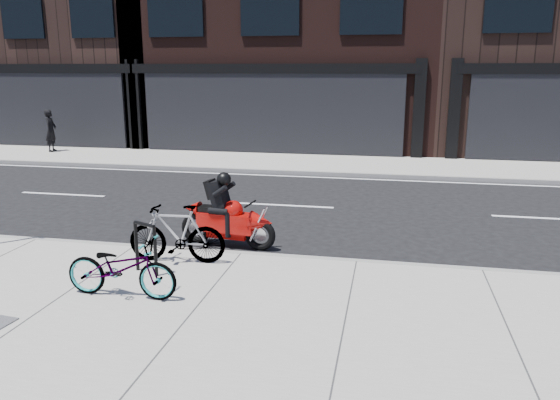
% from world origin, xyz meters
% --- Properties ---
extents(ground, '(120.00, 120.00, 0.00)m').
position_xyz_m(ground, '(0.00, 0.00, 0.00)').
color(ground, black).
rests_on(ground, ground).
extents(sidewalk_near, '(60.00, 6.00, 0.13)m').
position_xyz_m(sidewalk_near, '(0.00, -5.00, 0.07)').
color(sidewalk_near, gray).
rests_on(sidewalk_near, ground).
extents(sidewalk_far, '(60.00, 3.50, 0.13)m').
position_xyz_m(sidewalk_far, '(0.00, 7.75, 0.07)').
color(sidewalk_far, gray).
rests_on(sidewalk_far, ground).
extents(building_midwest, '(10.00, 10.00, 12.00)m').
position_xyz_m(building_midwest, '(-12.00, 14.50, 6.00)').
color(building_midwest, black).
rests_on(building_midwest, ground).
extents(bike_rack, '(0.45, 0.23, 0.82)m').
position_xyz_m(bike_rack, '(-1.20, -3.17, 0.61)').
color(bike_rack, black).
rests_on(bike_rack, sidewalk_near).
extents(bicycle_front, '(1.63, 0.58, 0.86)m').
position_xyz_m(bicycle_front, '(-1.14, -4.09, 0.56)').
color(bicycle_front, gray).
rests_on(bicycle_front, sidewalk_near).
extents(bicycle_rear, '(1.66, 0.57, 0.98)m').
position_xyz_m(bicycle_rear, '(-0.92, -2.60, 0.62)').
color(bicycle_rear, gray).
rests_on(bicycle_rear, sidewalk_near).
extents(motorcycle, '(1.91, 0.62, 1.43)m').
position_xyz_m(motorcycle, '(-0.37, -1.30, 0.58)').
color(motorcycle, black).
rests_on(motorcycle, ground).
extents(pedestrian, '(0.48, 0.64, 1.60)m').
position_xyz_m(pedestrian, '(-10.34, 8.12, 0.93)').
color(pedestrian, black).
rests_on(pedestrian, sidewalk_far).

